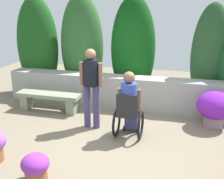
% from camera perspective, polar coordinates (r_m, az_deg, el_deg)
% --- Properties ---
extents(ground_plane, '(12.47, 12.47, 0.00)m').
position_cam_1_polar(ground_plane, '(5.33, 0.72, -10.54)').
color(ground_plane, '#766B56').
extents(stone_retaining_wall, '(6.63, 0.49, 0.80)m').
position_cam_1_polar(stone_retaining_wall, '(6.80, 4.53, -0.67)').
color(stone_retaining_wall, '#989992').
rests_on(stone_retaining_wall, ground).
extents(hedge_backdrop, '(6.98, 1.13, 2.82)m').
position_cam_1_polar(hedge_backdrop, '(7.22, 4.59, 7.78)').
color(hedge_backdrop, '#194E19').
rests_on(hedge_backdrop, ground).
extents(stone_bench, '(1.58, 0.39, 0.46)m').
position_cam_1_polar(stone_bench, '(6.79, -13.16, -1.98)').
color(stone_bench, gray).
rests_on(stone_bench, ground).
extents(person_in_wheelchair, '(0.53, 0.66, 1.33)m').
position_cam_1_polar(person_in_wheelchair, '(5.23, 3.61, -3.64)').
color(person_in_wheelchair, black).
rests_on(person_in_wheelchair, ground).
extents(person_standing_companion, '(0.49, 0.30, 1.68)m').
position_cam_1_polar(person_standing_companion, '(5.53, -4.41, 1.30)').
color(person_standing_companion, '#433C67').
rests_on(person_standing_companion, ground).
extents(flower_pot_purple_near, '(0.76, 0.76, 0.77)m').
position_cam_1_polar(flower_pot_purple_near, '(6.14, 20.86, -3.58)').
color(flower_pot_purple_near, gray).
rests_on(flower_pot_purple_near, ground).
extents(flower_pot_small_foreground, '(0.41, 0.41, 0.44)m').
position_cam_1_polar(flower_pot_small_foreground, '(4.25, -15.78, -15.38)').
color(flower_pot_small_foreground, brown).
rests_on(flower_pot_small_foreground, ground).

